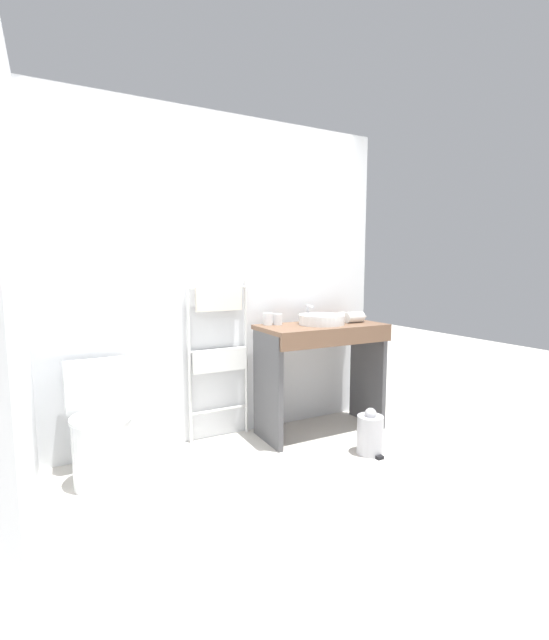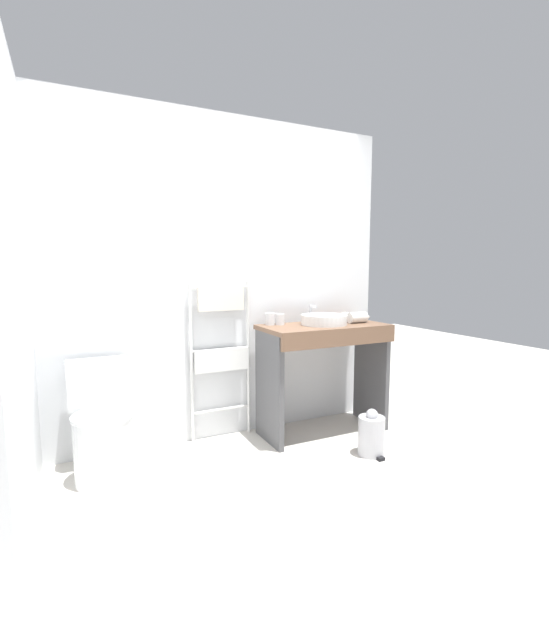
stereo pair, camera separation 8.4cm
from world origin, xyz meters
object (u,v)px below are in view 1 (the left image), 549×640
at_px(toilet, 101,431).
at_px(towel_radiator, 219,339).
at_px(cup_near_edge, 278,319).
at_px(cup_near_wall, 268,319).
at_px(trash_bin, 370,434).
at_px(sink_basin, 322,319).
at_px(hair_dryer, 354,317).

xyz_separation_m(toilet, towel_radiator, (0.90, 0.27, 0.48)).
bearing_deg(toilet, towel_radiator, 16.51).
bearing_deg(towel_radiator, cup_near_edge, -10.77).
xyz_separation_m(towel_radiator, cup_near_wall, (0.39, -0.07, 0.14)).
bearing_deg(cup_near_wall, cup_near_edge, -16.27).
relative_size(towel_radiator, cup_near_edge, 14.08).
distance_m(toilet, trash_bin, 1.85).
xyz_separation_m(sink_basin, hair_dryer, (0.32, -0.01, 0.00)).
bearing_deg(sink_basin, toilet, -178.98).
distance_m(toilet, cup_near_wall, 1.45).
bearing_deg(hair_dryer, toilet, -179.50).
bearing_deg(sink_basin, towel_radiator, 163.23).
bearing_deg(sink_basin, trash_bin, -81.97).
height_order(sink_basin, cup_near_edge, cup_near_edge).
bearing_deg(hair_dryer, towel_radiator, 167.24).
bearing_deg(hair_dryer, trash_bin, -114.84).
height_order(cup_near_wall, trash_bin, cup_near_wall).
xyz_separation_m(sink_basin, trash_bin, (0.08, -0.53, -0.79)).
bearing_deg(cup_near_wall, toilet, -171.14).
bearing_deg(cup_near_edge, trash_bin, -59.84).
relative_size(hair_dryer, trash_bin, 0.62).
height_order(cup_near_wall, hair_dryer, cup_near_wall).
height_order(toilet, hair_dryer, hair_dryer).
bearing_deg(cup_near_edge, towel_radiator, 169.23).
xyz_separation_m(cup_near_edge, hair_dryer, (0.64, -0.16, 0.00)).
height_order(toilet, sink_basin, sink_basin).
bearing_deg(toilet, cup_near_edge, 7.44).
distance_m(toilet, towel_radiator, 1.06).
bearing_deg(sink_basin, hair_dryer, -2.29).
height_order(cup_near_edge, trash_bin, cup_near_edge).
relative_size(cup_near_edge, hair_dryer, 0.42).
distance_m(toilet, cup_near_edge, 1.51).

